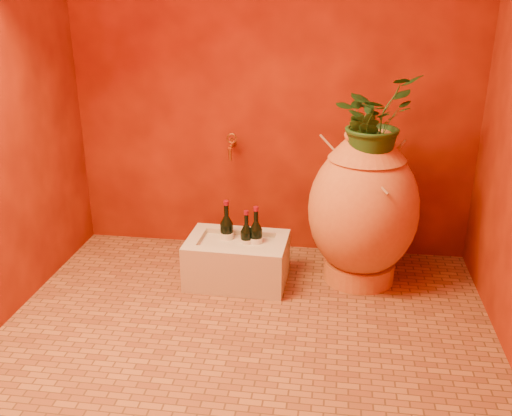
% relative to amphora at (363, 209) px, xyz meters
% --- Properties ---
extents(floor, '(2.50, 2.50, 0.00)m').
position_rel_amphora_xyz_m(floor, '(-0.58, -0.62, -0.45)').
color(floor, brown).
rests_on(floor, ground).
extents(wall_back, '(2.50, 0.02, 2.50)m').
position_rel_amphora_xyz_m(wall_back, '(-0.58, 0.38, 0.80)').
color(wall_back, '#540F04').
rests_on(wall_back, ground).
extents(amphora, '(0.74, 0.74, 0.90)m').
position_rel_amphora_xyz_m(amphora, '(0.00, 0.00, 0.00)').
color(amphora, '#BD7435').
rests_on(amphora, floor).
extents(stone_basin, '(0.59, 0.41, 0.27)m').
position_rel_amphora_xyz_m(stone_basin, '(-0.71, -0.13, -0.32)').
color(stone_basin, '#BAB49A').
rests_on(stone_basin, floor).
extents(wine_bottle_a, '(0.08, 0.08, 0.31)m').
position_rel_amphora_xyz_m(wine_bottle_a, '(-0.60, -0.10, -0.19)').
color(wine_bottle_a, black).
rests_on(wine_bottle_a, stone_basin).
extents(wine_bottle_b, '(0.08, 0.08, 0.33)m').
position_rel_amphora_xyz_m(wine_bottle_b, '(-0.78, -0.07, -0.18)').
color(wine_bottle_b, black).
rests_on(wine_bottle_b, stone_basin).
extents(wine_bottle_c, '(0.07, 0.07, 0.29)m').
position_rel_amphora_xyz_m(wine_bottle_c, '(-0.66, -0.11, -0.20)').
color(wine_bottle_c, black).
rests_on(wine_bottle_c, stone_basin).
extents(wall_tap, '(0.07, 0.14, 0.15)m').
position_rel_amphora_xyz_m(wall_tap, '(-0.82, 0.30, 0.26)').
color(wall_tap, '#A06A25').
rests_on(wall_tap, wall_back).
extents(plant_main, '(0.58, 0.58, 0.49)m').
position_rel_amphora_xyz_m(plant_main, '(0.02, -0.01, 0.51)').
color(plant_main, '#1B4518').
rests_on(plant_main, amphora).
extents(plant_side, '(0.25, 0.24, 0.36)m').
position_rel_amphora_xyz_m(plant_side, '(-0.04, -0.03, 0.39)').
color(plant_side, '#1B4518').
rests_on(plant_side, amphora).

